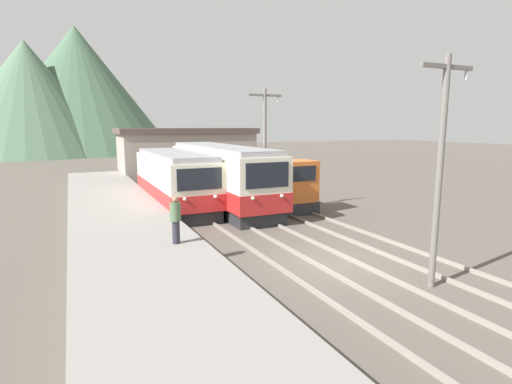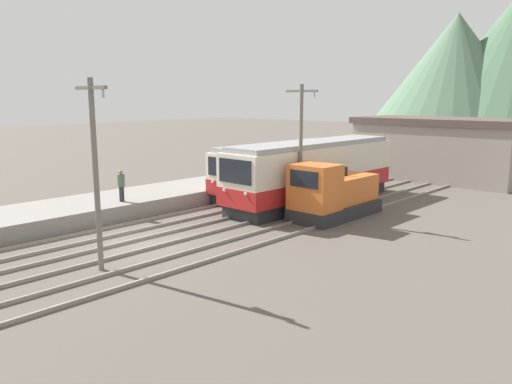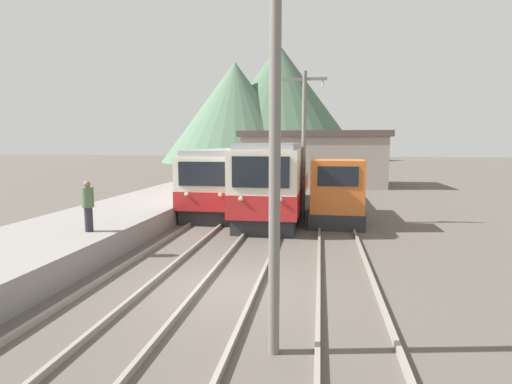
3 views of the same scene
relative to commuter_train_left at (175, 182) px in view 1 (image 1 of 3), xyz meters
The scene contains 13 objects.
ground_plane 12.63m from the commuter_train_left, 78.02° to the right, with size 200.00×200.00×0.00m, color #564F47.
platform_left 12.84m from the commuter_train_left, 106.59° to the right, with size 4.50×54.00×0.84m, color gray.
track_left 12.35m from the commuter_train_left, 90.00° to the right, with size 1.54×60.00×0.14m.
track_center 12.66m from the commuter_train_left, 77.13° to the right, with size 1.54×60.00×0.14m.
track_right 13.64m from the commuter_train_left, 64.67° to the right, with size 1.54×60.00×0.14m.
commuter_train_left is the anchor object (origin of this frame).
commuter_train_center 2.82m from the commuter_train_left, ahead, with size 2.84×13.23×3.73m.
shunting_locomotive 6.38m from the commuter_train_left, 24.44° to the right, with size 2.40×5.64×3.00m.
catenary_mast_near 16.00m from the commuter_train_left, 74.23° to the right, with size 2.00×0.20×6.93m.
catenary_mast_mid 5.97m from the commuter_train_left, 39.12° to the right, with size 2.00×0.20×6.93m.
person_on_platform 10.44m from the commuter_train_left, 103.36° to the right, with size 0.38×0.38×1.68m.
station_building 14.47m from the commuter_train_left, 72.10° to the left, with size 12.60×6.30×4.73m.
mountain_backdrop 59.60m from the commuter_train_left, 96.13° to the left, with size 39.56×37.30×23.24m.
Camera 1 is at (-8.17, -11.36, 4.92)m, focal length 28.00 mm.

